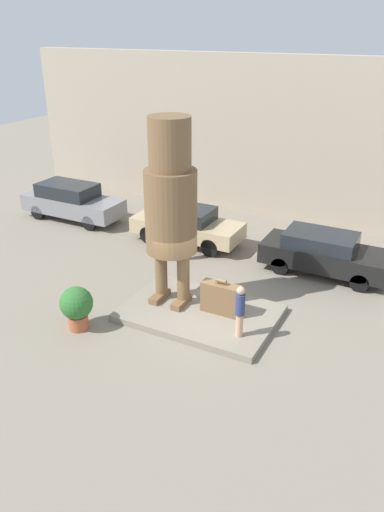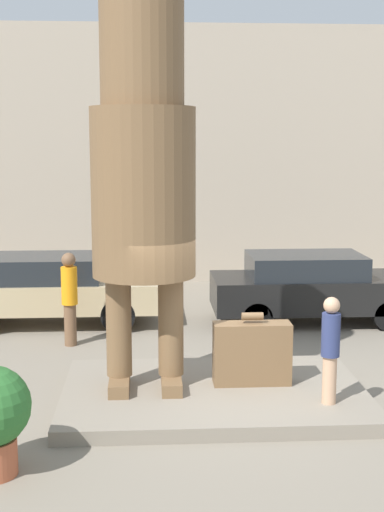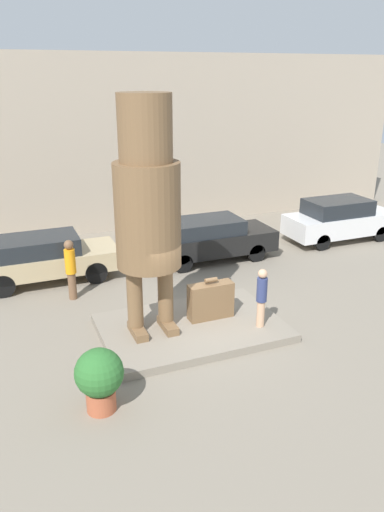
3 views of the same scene
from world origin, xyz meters
name	(u,v)px [view 2 (image 2 of 3)]	position (x,y,z in m)	size (l,w,h in m)	color
ground_plane	(214,401)	(0.00, 0.00, 0.00)	(60.00, 60.00, 0.00)	gray
pedestal	(214,394)	(0.00, 0.00, 0.10)	(4.60, 3.09, 0.21)	gray
building_backdrop	(183,156)	(0.00, 9.60, 3.52)	(28.00, 0.60, 7.04)	tan
statue_figure	(143,168)	(-1.04, 0.14, 3.54)	(1.54, 1.54, 5.70)	brown
giant_suitcase	(252,353)	(0.61, 0.18, 0.69)	(1.19, 0.40, 1.13)	brown
tourist	(330,346)	(1.59, -0.73, 1.06)	(0.27, 0.27, 1.56)	tan
parked_car_tan	(51,287)	(-3.07, 4.83, 0.81)	(4.48, 1.74, 1.50)	tan
parked_car_black	(312,286)	(2.59, 4.64, 0.80)	(4.46, 1.74, 1.51)	black
worker_hivis	(70,295)	(-2.50, 3.16, 1.00)	(0.31, 0.31, 1.82)	brown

